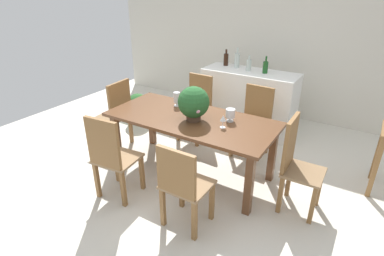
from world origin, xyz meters
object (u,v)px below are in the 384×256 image
object	(u,v)px
dining_table	(191,125)
chair_head_end	(116,112)
chair_near_right	(182,184)
chair_foot_end	(296,161)
chair_far_left	(197,104)
kitchen_counter	(248,101)
crystal_vase_left	(230,114)
wine_bottle_tall	(249,65)
wine_glass	(223,119)
wine_bottle_clear	(237,60)
potted_plant_floor	(138,107)
chair_near_left	(111,155)
flower_centerpiece	(194,103)
wine_bottle_green	(226,59)
crystal_vase_center_near	(177,98)
chair_far_right	(254,118)
wine_bottle_amber	(265,67)

from	to	relation	value
dining_table	chair_head_end	bearing A→B (deg)	179.74
chair_near_right	chair_foot_end	xyz separation A→B (m)	(0.82, 0.90, 0.04)
chair_far_left	kitchen_counter	xyz separation A→B (m)	(0.55, 0.70, -0.06)
dining_table	crystal_vase_left	xyz separation A→B (m)	(0.44, 0.15, 0.19)
wine_bottle_tall	wine_glass	bearing A→B (deg)	-76.58
wine_bottle_clear	potted_plant_floor	world-z (taller)	wine_bottle_clear
chair_near_left	kitchen_counter	bearing A→B (deg)	-107.82
flower_centerpiece	crystal_vase_left	size ratio (longest dim) A/B	2.70
wine_bottle_tall	chair_near_right	bearing A→B (deg)	-80.69
chair_foot_end	wine_bottle_clear	xyz separation A→B (m)	(-1.47, 1.70, 0.54)
wine_glass	potted_plant_floor	distance (m)	2.32
kitchen_counter	wine_bottle_green	distance (m)	0.79
chair_near_right	chair_far_left	bearing A→B (deg)	-62.62
chair_near_right	crystal_vase_center_near	size ratio (longest dim) A/B	4.94
flower_centerpiece	kitchen_counter	world-z (taller)	flower_centerpiece
wine_glass	chair_head_end	bearing A→B (deg)	178.23
dining_table	wine_glass	xyz separation A→B (m)	(0.45, -0.05, 0.20)
chair_near_left	kitchen_counter	xyz separation A→B (m)	(0.55, 2.52, -0.07)
chair_far_left	potted_plant_floor	xyz separation A→B (m)	(-1.15, -0.07, -0.26)
chair_near_left	wine_bottle_green	size ratio (longest dim) A/B	3.83
crystal_vase_center_near	wine_bottle_green	size ratio (longest dim) A/B	0.71
flower_centerpiece	wine_bottle_clear	xyz separation A→B (m)	(-0.25, 1.75, 0.13)
chair_foot_end	crystal_vase_left	xyz separation A→B (m)	(-0.84, 0.15, 0.29)
chair_head_end	chair_foot_end	world-z (taller)	chair_foot_end
kitchen_counter	wine_bottle_clear	size ratio (longest dim) A/B	4.65
chair_near_left	chair_far_left	bearing A→B (deg)	-95.35
dining_table	wine_bottle_clear	world-z (taller)	wine_bottle_clear
chair_far_right	wine_bottle_amber	size ratio (longest dim) A/B	3.77
wine_bottle_clear	chair_near_left	bearing A→B (deg)	-95.74
chair_head_end	chair_far_right	xyz separation A→B (m)	(1.75, 0.91, -0.03)
crystal_vase_center_near	wine_glass	world-z (taller)	crystal_vase_center_near
chair_near_left	flower_centerpiece	bearing A→B (deg)	-126.43
chair_near_left	wine_bottle_clear	bearing A→B (deg)	-101.28
wine_glass	chair_far_left	bearing A→B (deg)	133.55
chair_far_right	wine_bottle_tall	size ratio (longest dim) A/B	4.05
crystal_vase_left	wine_glass	world-z (taller)	crystal_vase_left
chair_foot_end	wine_bottle_clear	bearing A→B (deg)	40.07
chair_head_end	flower_centerpiece	world-z (taller)	flower_centerpiece
flower_centerpiece	wine_bottle_amber	xyz separation A→B (m)	(0.26, 1.67, 0.10)
chair_head_end	crystal_vase_left	world-z (taller)	chair_head_end
chair_far_left	wine_bottle_green	size ratio (longest dim) A/B	3.75
wine_glass	wine_bottle_clear	xyz separation A→B (m)	(-0.64, 1.75, 0.24)
chair_head_end	kitchen_counter	xyz separation A→B (m)	(1.37, 1.60, -0.07)
chair_head_end	chair_near_left	size ratio (longest dim) A/B	1.00
chair_foot_end	dining_table	bearing A→B (deg)	89.21
chair_far_right	wine_bottle_green	distance (m)	1.33
dining_table	kitchen_counter	xyz separation A→B (m)	(0.09, 1.61, -0.18)
crystal_vase_left	wine_bottle_green	distance (m)	1.81
chair_foot_end	wine_bottle_green	size ratio (longest dim) A/B	3.92
chair_far_right	crystal_vase_left	bearing A→B (deg)	-88.54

